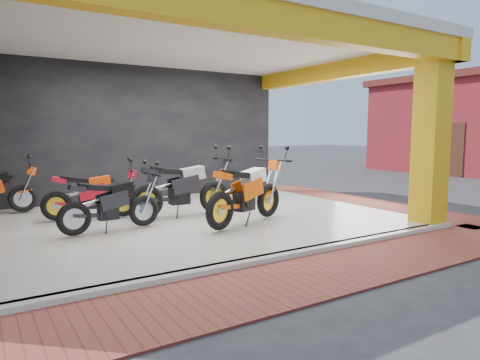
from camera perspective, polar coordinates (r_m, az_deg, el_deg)
name	(u,v)px	position (r m, az deg, el deg)	size (l,w,h in m)	color
ground	(243,244)	(7.03, 0.37, -8.56)	(80.00, 80.00, 0.00)	#2D2D30
showroom_floor	(190,220)	(8.73, -6.70, -5.32)	(8.00, 6.00, 0.10)	silver
showroom_ceiling	(188,39)	(8.73, -7.01, 18.15)	(8.40, 6.40, 0.20)	beige
back_wall	(138,135)	(11.43, -13.50, 5.89)	(8.20, 0.20, 3.50)	black
corner_column	(431,136)	(8.91, 24.12, 5.43)	(0.50, 0.50, 3.50)	gold
header_beam_front	(283,21)	(6.15, 5.72, 20.34)	(8.40, 0.30, 0.40)	gold
header_beam_right	(338,71)	(10.97, 12.92, 14.02)	(0.30, 6.40, 0.40)	gold
floor_kerb	(281,257)	(6.21, 5.49, -10.14)	(8.00, 0.20, 0.10)	silver
paver_front	(318,274)	(5.65, 10.42, -12.28)	(9.00, 1.40, 0.03)	maroon
paver_right	(357,201)	(11.58, 15.33, -2.78)	(1.40, 7.00, 0.03)	maroon
moto_hero	(268,184)	(8.52, 3.80, -0.49)	(2.28, 0.84, 1.39)	#FB5E0A
moto_row_a	(214,181)	(8.98, -3.43, -0.17)	(2.26, 0.84, 1.38)	black
moto_row_b	(144,196)	(7.89, -12.74, -2.06)	(1.89, 0.70, 1.15)	black
moto_row_c	(123,189)	(8.86, -15.38, -1.17)	(1.91, 0.71, 1.16)	red
moto_row_d	(22,185)	(10.14, -27.04, -0.65)	(1.95, 0.72, 1.19)	#F6470A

